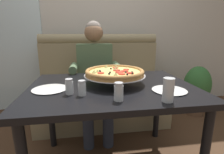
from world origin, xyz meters
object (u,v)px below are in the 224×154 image
at_px(plate_near_right, 50,88).
at_px(dining_table, 112,96).
at_px(shaker_pepper_flakes, 119,93).
at_px(drinking_glass, 168,91).
at_px(potted_plant, 197,88).
at_px(shaker_parmesan, 82,89).
at_px(booth_bench, 102,90).
at_px(plate_near_left, 169,89).
at_px(shaker_oregano, 69,88).
at_px(diner_main, 95,72).
at_px(pizza, 115,73).

bearing_deg(plate_near_right, dining_table, 3.93).
xyz_separation_m(shaker_pepper_flakes, drinking_glass, (0.28, -0.06, 0.01)).
bearing_deg(plate_near_right, potted_plant, 26.04).
relative_size(dining_table, shaker_parmesan, 12.65).
xyz_separation_m(booth_bench, plate_near_left, (0.38, -1.12, 0.36)).
xyz_separation_m(dining_table, plate_near_left, (0.38, -0.19, 0.10)).
bearing_deg(shaker_parmesan, shaker_oregano, 156.74).
distance_m(shaker_oregano, shaker_parmesan, 0.09).
bearing_deg(diner_main, drinking_glass, -70.29).
bearing_deg(pizza, shaker_parmesan, -137.85).
bearing_deg(pizza, plate_near_right, -171.10).
relative_size(dining_table, plate_near_right, 5.01).
xyz_separation_m(dining_table, drinking_glass, (0.28, -0.37, 0.15)).
bearing_deg(shaker_parmesan, plate_near_right, 146.29).
relative_size(diner_main, shaker_oregano, 12.26).
bearing_deg(shaker_pepper_flakes, potted_plant, 40.67).
xyz_separation_m(booth_bench, dining_table, (0.00, -0.93, 0.26)).
height_order(pizza, shaker_pepper_flakes, pizza).
xyz_separation_m(pizza, plate_near_right, (-0.48, -0.08, -0.08)).
height_order(shaker_oregano, shaker_parmesan, shaker_oregano).
bearing_deg(shaker_pepper_flakes, shaker_parmesan, 149.80).
distance_m(diner_main, shaker_parmesan, 0.86).
bearing_deg(diner_main, potted_plant, 7.27).
bearing_deg(shaker_oregano, dining_table, 25.89).
xyz_separation_m(booth_bench, diner_main, (-0.09, -0.27, 0.31)).
relative_size(shaker_oregano, potted_plant, 0.15).
bearing_deg(dining_table, plate_near_right, -176.07).
relative_size(booth_bench, pizza, 3.34).
xyz_separation_m(dining_table, potted_plant, (1.34, 0.85, -0.27)).
height_order(plate_near_right, potted_plant, plate_near_right).
distance_m(booth_bench, drinking_glass, 1.39).
distance_m(pizza, drinking_glass, 0.48).
xyz_separation_m(pizza, shaker_oregano, (-0.34, -0.19, -0.05)).
bearing_deg(booth_bench, potted_plant, -3.56).
relative_size(booth_bench, shaker_parmesan, 16.24).
bearing_deg(shaker_oregano, booth_bench, 74.08).
distance_m(dining_table, shaker_pepper_flakes, 0.34).
distance_m(pizza, potted_plant, 1.60).
xyz_separation_m(plate_near_left, plate_near_right, (-0.83, 0.15, 0.00)).
distance_m(shaker_oregano, drinking_glass, 0.62).
xyz_separation_m(dining_table, shaker_oregano, (-0.31, -0.15, 0.13)).
xyz_separation_m(diner_main, shaker_parmesan, (-0.13, -0.85, 0.08)).
bearing_deg(potted_plant, plate_near_left, -132.94).
xyz_separation_m(plate_near_left, potted_plant, (0.96, 1.03, -0.37)).
xyz_separation_m(shaker_parmesan, shaker_pepper_flakes, (0.22, -0.13, 0.01)).
xyz_separation_m(diner_main, plate_near_left, (0.47, -0.85, 0.05)).
relative_size(shaker_parmesan, shaker_pepper_flakes, 0.88).
distance_m(booth_bench, shaker_parmesan, 1.20).
height_order(booth_bench, dining_table, booth_bench).
distance_m(shaker_parmesan, plate_near_left, 0.61).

